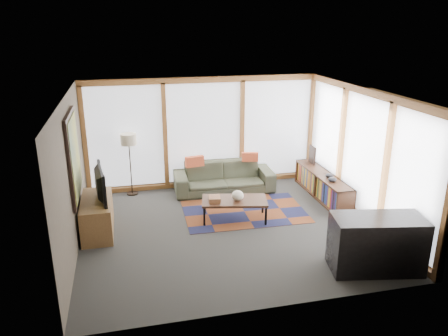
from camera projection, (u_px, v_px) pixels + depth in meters
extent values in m
plane|color=#32312F|center=(229.00, 229.00, 8.39)|extent=(5.50, 5.50, 0.00)
cube|color=#494136|center=(71.00, 176.00, 7.38)|extent=(0.04, 5.00, 2.60)
cube|color=#494136|center=(275.00, 223.00, 5.66)|extent=(5.50, 0.04, 2.60)
cube|color=silver|center=(229.00, 93.00, 7.55)|extent=(5.50, 5.00, 0.04)
cube|color=white|center=(204.00, 132.00, 10.25)|extent=(5.30, 0.02, 2.35)
cube|color=white|center=(363.00, 155.00, 8.56)|extent=(0.02, 4.80, 2.35)
cube|color=black|center=(73.00, 157.00, 7.58)|extent=(0.05, 1.35, 1.55)
cube|color=yellow|center=(75.00, 157.00, 7.59)|extent=(0.02, 1.20, 1.40)
cube|color=brown|center=(244.00, 211.00, 9.13)|extent=(2.54, 1.67, 0.01)
imported|color=#353A2A|center=(224.00, 177.00, 10.15)|extent=(2.32, 0.97, 0.67)
cube|color=#D0502C|center=(195.00, 161.00, 9.82)|extent=(0.44, 0.20, 0.23)
cube|color=#D0502C|center=(250.00, 157.00, 10.19)|extent=(0.39, 0.19, 0.21)
cube|color=brown|center=(215.00, 199.00, 8.57)|extent=(0.26, 0.31, 0.09)
ellipsoid|color=beige|center=(238.00, 196.00, 8.58)|extent=(0.25, 0.25, 0.21)
ellipsoid|color=black|center=(332.00, 180.00, 9.23)|extent=(0.21, 0.21, 0.09)
ellipsoid|color=black|center=(329.00, 176.00, 9.48)|extent=(0.20, 0.20, 0.09)
cube|color=black|center=(312.00, 155.00, 10.35)|extent=(0.05, 0.32, 0.42)
cube|color=brown|center=(97.00, 216.00, 8.16)|extent=(0.55, 1.31, 0.66)
imported|color=black|center=(96.00, 184.00, 7.99)|extent=(0.26, 1.07, 0.61)
cube|color=black|center=(377.00, 244.00, 6.90)|extent=(1.52, 0.92, 0.90)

